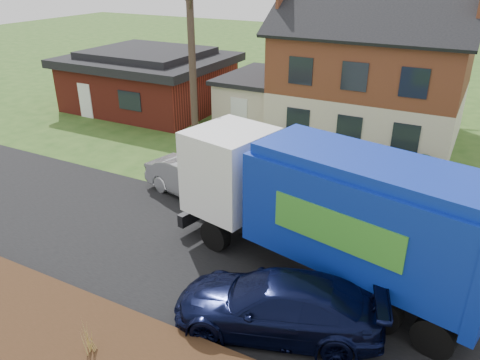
% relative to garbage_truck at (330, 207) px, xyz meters
% --- Properties ---
extents(ground, '(120.00, 120.00, 0.00)m').
position_rel_garbage_truck_xyz_m(ground, '(-4.11, -0.71, -2.39)').
color(ground, '#2B4F1A').
rests_on(ground, ground).
extents(road, '(80.00, 7.00, 0.02)m').
position_rel_garbage_truck_xyz_m(road, '(-4.11, -0.71, -2.38)').
color(road, black).
rests_on(road, ground).
extents(mulch_verge, '(80.00, 3.50, 0.30)m').
position_rel_garbage_truck_xyz_m(mulch_verge, '(-4.11, -6.01, -2.24)').
color(mulch_verge, '#312010').
rests_on(mulch_verge, ground).
extents(main_house, '(12.95, 8.95, 9.26)m').
position_rel_garbage_truck_xyz_m(main_house, '(-2.62, 13.20, 1.64)').
color(main_house, beige).
rests_on(main_house, ground).
extents(ranch_house, '(9.80, 8.20, 3.70)m').
position_rel_garbage_truck_xyz_m(ranch_house, '(-16.11, 12.29, -0.58)').
color(ranch_house, maroon).
rests_on(ranch_house, ground).
extents(garbage_truck, '(10.01, 4.57, 4.15)m').
position_rel_garbage_truck_xyz_m(garbage_truck, '(0.00, 0.00, 0.00)').
color(garbage_truck, black).
rests_on(garbage_truck, ground).
extents(silver_sedan, '(4.92, 2.62, 1.54)m').
position_rel_garbage_truck_xyz_m(silver_sedan, '(-6.31, 2.65, -1.62)').
color(silver_sedan, '#B3B6BB').
rests_on(silver_sedan, ground).
extents(navy_wagon, '(5.78, 3.64, 1.56)m').
position_rel_garbage_truck_xyz_m(navy_wagon, '(-0.37, -2.78, -1.61)').
color(navy_wagon, black).
rests_on(navy_wagon, ground).
extents(grass_clump_mid, '(0.31, 0.25, 0.86)m').
position_rel_garbage_truck_xyz_m(grass_clump_mid, '(-3.91, -5.86, -1.66)').
color(grass_clump_mid, tan).
rests_on(grass_clump_mid, mulch_verge).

